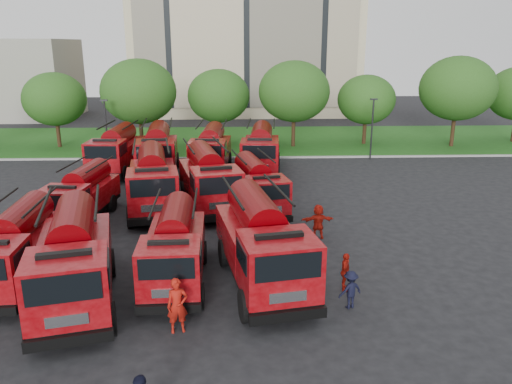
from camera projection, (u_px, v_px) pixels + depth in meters
ground at (224, 236)px, 25.51m from camera, size 140.00×140.00×0.00m
lawn at (230, 140)px, 50.39m from camera, size 70.00×16.00×0.12m
curb at (229, 158)px, 42.63m from camera, size 70.00×0.30×0.14m
apartment_building at (246, 20)px, 67.92m from camera, size 30.00×14.18×25.00m
side_building at (2, 79)px, 65.17m from camera, size 18.00×12.00×10.00m
tree_1 at (54, 99)px, 45.68m from camera, size 5.71×5.71×6.98m
tree_2 at (139, 91)px, 44.29m from camera, size 6.72×6.72×8.22m
tree_3 at (219, 96)px, 47.12m from camera, size 5.88×5.88×7.19m
tree_4 at (294, 91)px, 45.78m from camera, size 6.55×6.55×8.01m
tree_5 at (366, 100)px, 47.23m from camera, size 5.46×5.46×6.68m
tree_6 at (458, 88)px, 45.75m from camera, size 6.89×6.89×8.42m
lamp_post_0 at (106, 127)px, 40.80m from camera, size 0.60×0.25×5.11m
lamp_post_1 at (372, 125)px, 41.58m from camera, size 0.60×0.25×5.11m
fire_truck_0 at (15, 247)px, 20.10m from camera, size 2.72×6.86×3.08m
fire_truck_1 at (74, 259)px, 18.56m from camera, size 4.33×8.02×3.47m
fire_truck_2 at (175, 247)px, 20.25m from camera, size 2.63×6.69×3.01m
fire_truck_3 at (262, 242)px, 20.04m from camera, size 4.03×8.09×3.52m
fire_truck_4 at (82, 195)px, 27.39m from camera, size 2.93×6.60×2.91m
fire_truck_5 at (153, 181)px, 29.04m from camera, size 3.92×8.09×3.53m
fire_truck_6 at (209, 179)px, 29.46m from camera, size 4.28×8.05×3.49m
fire_truck_7 at (257, 186)px, 28.90m from camera, size 3.57×6.92×3.00m
fire_truck_8 at (116, 150)px, 37.65m from camera, size 3.04×7.57×3.39m
fire_truck_9 at (158, 151)px, 36.97m from camera, size 3.49×8.14×3.60m
fire_truck_10 at (211, 150)px, 37.63m from camera, size 3.07×7.65×3.43m
fire_truck_11 at (261, 150)px, 37.51m from camera, size 3.31×7.89×3.51m
firefighter_0 at (179, 331)px, 17.04m from camera, size 0.82×0.67×1.95m
firefighter_2 at (344, 290)px, 19.91m from camera, size 0.73×1.02×1.56m
firefighter_3 at (349, 307)px, 18.57m from camera, size 1.06×0.82×1.47m
firefighter_4 at (135, 225)px, 27.02m from camera, size 0.83×0.88×1.51m
firefighter_5 at (317, 238)px, 25.19m from camera, size 1.71×0.86×1.78m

